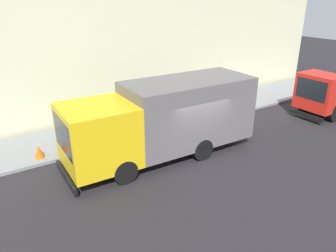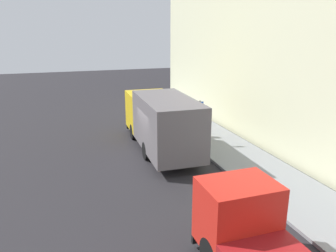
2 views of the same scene
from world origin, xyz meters
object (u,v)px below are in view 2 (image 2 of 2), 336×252
large_utility_truck (161,120)px  pedestrian_walking (183,114)px  traffic_cone_orange (174,119)px  pedestrian_standing (196,123)px  street_sign_post (199,119)px  small_flatbed_truck (259,248)px

large_utility_truck → pedestrian_walking: large_utility_truck is taller
pedestrian_walking → traffic_cone_orange: 1.25m
pedestrian_standing → street_sign_post: bearing=79.6°
pedestrian_walking → traffic_cone_orange: (-0.25, 1.06, -0.61)m
small_flatbed_truck → street_sign_post: 10.88m
large_utility_truck → street_sign_post: large_utility_truck is taller
large_utility_truck → traffic_cone_orange: large_utility_truck is taller
small_flatbed_truck → traffic_cone_orange: small_flatbed_truck is taller
pedestrian_standing → street_sign_post: street_sign_post is taller
pedestrian_standing → street_sign_post: 1.59m
large_utility_truck → street_sign_post: bearing=-2.2°
pedestrian_standing → traffic_cone_orange: (-0.22, 3.33, -0.55)m
street_sign_post → pedestrian_standing: bearing=73.9°
small_flatbed_truck → pedestrian_walking: bearing=76.6°
small_flatbed_truck → pedestrian_walking: 14.52m
large_utility_truck → street_sign_post: size_ratio=3.19×
large_utility_truck → pedestrian_walking: (2.67, 3.51, -0.70)m
large_utility_truck → traffic_cone_orange: (2.42, 4.56, -1.31)m
large_utility_truck → pedestrian_walking: 4.46m
large_utility_truck → small_flatbed_truck: large_utility_truck is taller
pedestrian_walking → pedestrian_standing: bearing=101.5°
small_flatbed_truck → pedestrian_standing: small_flatbed_truck is taller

